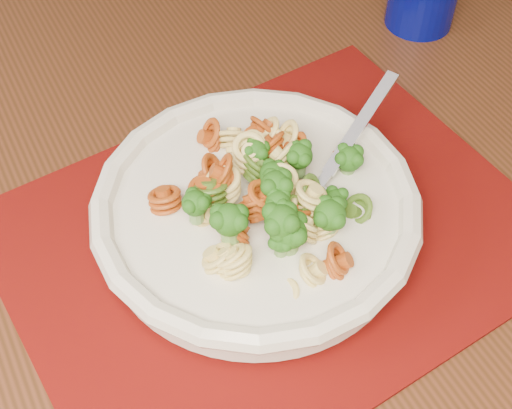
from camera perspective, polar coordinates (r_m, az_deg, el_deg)
dining_table at (r=0.73m, az=-6.86°, el=-4.87°), size 1.50×1.09×0.73m
placemat at (r=0.62m, az=1.27°, el=-2.53°), size 0.47×0.38×0.00m
pasta_bowl at (r=0.60m, az=-0.00°, el=-0.55°), size 0.28×0.28×0.05m
pasta_broccoli_heap at (r=0.59m, az=-0.00°, el=0.38°), size 0.23×0.23×0.06m
fork at (r=0.59m, az=4.47°, el=0.57°), size 0.18×0.08×0.08m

